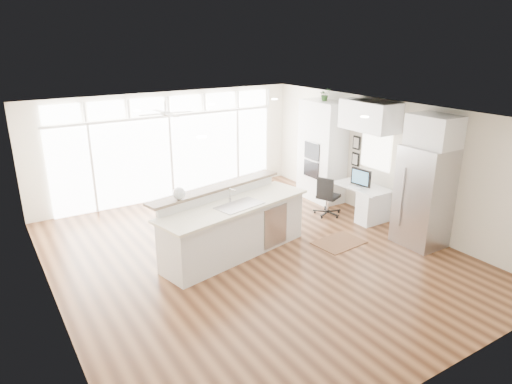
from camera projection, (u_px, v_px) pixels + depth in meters
floor at (253, 255)px, 8.76m from camera, size 7.00×8.00×0.02m
ceiling at (253, 114)px, 7.88m from camera, size 7.00×8.00×0.02m
wall_back at (169, 146)px, 11.51m from camera, size 7.00×0.04×2.70m
wall_front at (441, 283)px, 5.12m from camera, size 7.00×0.04×2.70m
wall_left at (46, 229)px, 6.55m from camera, size 0.04×8.00×2.70m
wall_right at (387, 161)px, 10.09m from camera, size 0.04×8.00×2.70m
glass_wall at (171, 158)px, 11.56m from camera, size 5.80×0.06×2.08m
transom_row at (167, 105)px, 11.13m from camera, size 5.90×0.06×0.40m
desk_window at (376, 150)px, 10.24m from camera, size 0.04×0.85×0.85m
ceiling_fan at (165, 109)px, 9.94m from camera, size 1.16×1.16×0.32m
recessed_lights at (247, 114)px, 8.05m from camera, size 3.40×3.00×0.02m
oven_cabinet at (322, 151)px, 11.39m from camera, size 0.64×1.20×2.50m
desk_nook at (362, 202)px, 10.46m from camera, size 0.72×1.30×0.76m
upper_cabinets at (370, 116)px, 9.84m from camera, size 0.64×1.30×0.64m
refrigerator at (424, 197)px, 8.93m from camera, size 0.76×0.90×2.00m
fridge_cabinet at (434, 131)px, 8.53m from camera, size 0.64×0.90×0.60m
framed_photos at (356, 151)px, 10.79m from camera, size 0.06×0.22×0.80m
kitchen_island at (235, 224)px, 8.60m from camera, size 3.33×1.84×1.25m
rug at (339, 242)px, 9.26m from camera, size 1.04×0.79×0.01m
office_chair at (328, 196)px, 10.57m from camera, size 0.63×0.61×0.94m
fishbowl at (179, 193)px, 8.00m from camera, size 0.25×0.25×0.22m
monitor at (361, 177)px, 10.22m from camera, size 0.16×0.53×0.44m
keyboard at (355, 187)px, 10.20m from camera, size 0.13×0.32×0.02m
potted_plant at (325, 96)px, 10.95m from camera, size 0.28×0.31×0.23m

